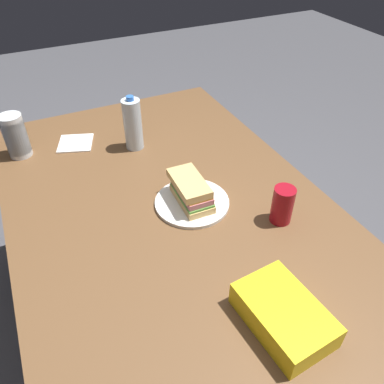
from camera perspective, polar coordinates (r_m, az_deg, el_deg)
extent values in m
plane|color=#4C4C51|center=(1.81, -2.25, -19.85)|extent=(8.00, 8.00, 0.00)
cube|color=brown|center=(1.26, -3.05, -3.08)|extent=(1.58, 1.00, 0.04)
cylinder|color=brown|center=(2.13, 0.12, 4.64)|extent=(0.07, 0.07, 0.69)
cylinder|color=brown|center=(1.99, -22.17, -1.61)|extent=(0.07, 0.07, 0.69)
cylinder|color=white|center=(1.25, 0.00, -1.55)|extent=(0.24, 0.24, 0.01)
cube|color=#DBB26B|center=(1.24, 0.00, -0.93)|extent=(0.17, 0.10, 0.02)
cube|color=#599E3F|center=(1.23, 0.00, -0.36)|extent=(0.17, 0.09, 0.01)
cube|color=#C6727A|center=(1.22, 0.00, 0.14)|extent=(0.16, 0.09, 0.02)
cube|color=yellow|center=(1.22, 0.00, 0.62)|extent=(0.15, 0.08, 0.01)
cube|color=#DBB26B|center=(1.21, -0.49, 1.43)|extent=(0.17, 0.10, 0.02)
cylinder|color=maroon|center=(1.19, 13.25, -1.88)|extent=(0.07, 0.07, 0.12)
cube|color=yellow|center=(0.97, 13.39, -17.28)|extent=(0.24, 0.17, 0.07)
cylinder|color=silver|center=(1.50, -8.76, 9.85)|extent=(0.07, 0.07, 0.20)
cylinder|color=blue|center=(1.45, -9.18, 13.54)|extent=(0.03, 0.03, 0.02)
cylinder|color=silver|center=(1.60, -24.33, 6.48)|extent=(0.08, 0.08, 0.09)
cylinder|color=silver|center=(1.59, -24.50, 7.02)|extent=(0.08, 0.08, 0.09)
cylinder|color=silver|center=(1.59, -24.68, 7.56)|extent=(0.08, 0.08, 0.09)
cylinder|color=silver|center=(1.58, -24.85, 8.11)|extent=(0.08, 0.08, 0.09)
cylinder|color=silver|center=(1.57, -25.03, 8.67)|extent=(0.08, 0.08, 0.09)
cube|color=white|center=(1.62, -16.86, 6.94)|extent=(0.17, 0.17, 0.01)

